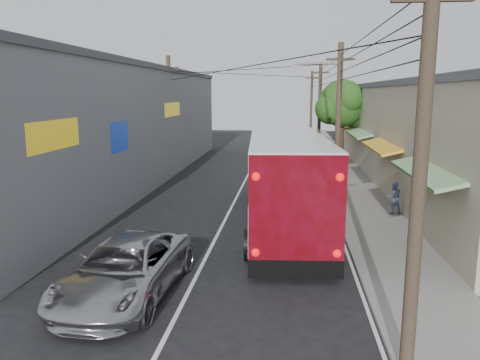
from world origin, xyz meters
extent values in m
plane|color=black|center=(0.00, 0.00, 0.00)|extent=(120.00, 120.00, 0.00)
cube|color=slate|center=(6.50, 20.00, 0.06)|extent=(3.00, 80.00, 0.12)
cube|color=#AFA88B|center=(11.00, 22.00, 3.00)|extent=(6.00, 40.00, 6.00)
cube|color=#4C4C51|center=(11.00, 22.00, 6.10)|extent=(6.20, 40.00, 0.30)
cube|color=#1E7B1B|center=(7.70, 6.00, 2.90)|extent=(1.39, 6.00, 0.46)
cube|color=orange|center=(7.70, 14.00, 2.90)|extent=(1.39, 6.00, 0.46)
cube|color=#1E7B1B|center=(7.70, 22.00, 2.90)|extent=(1.39, 6.00, 0.46)
cube|color=orange|center=(7.70, 30.00, 2.90)|extent=(1.39, 6.00, 0.46)
cube|color=#1E7B1B|center=(7.70, 38.00, 2.90)|extent=(1.39, 6.00, 0.46)
cube|color=gray|center=(-8.50, 18.00, 3.50)|extent=(7.00, 36.00, 7.00)
cube|color=#4C4C51|center=(-8.50, 18.00, 7.10)|extent=(7.20, 36.00, 0.30)
cube|color=yellow|center=(-5.05, 4.00, 4.20)|extent=(0.12, 3.50, 1.00)
cube|color=#1433A5|center=(-5.05, 10.00, 3.60)|extent=(0.12, 2.20, 1.40)
cube|color=yellow|center=(-5.05, 20.00, 4.50)|extent=(0.12, 4.00, 0.90)
cylinder|color=#473828|center=(5.20, -2.00, 4.00)|extent=(0.28, 0.28, 8.00)
cylinder|color=#473828|center=(5.20, 13.00, 4.00)|extent=(0.28, 0.28, 8.00)
cube|color=#473828|center=(5.20, 13.00, 7.20)|extent=(1.40, 0.12, 0.12)
cylinder|color=#473828|center=(5.20, 28.00, 4.00)|extent=(0.28, 0.28, 8.00)
cube|color=#473828|center=(5.20, 28.00, 7.20)|extent=(1.40, 0.12, 0.12)
cylinder|color=#473828|center=(5.20, 43.00, 4.00)|extent=(0.28, 0.28, 8.00)
cube|color=#473828|center=(5.20, 43.00, 7.20)|extent=(1.40, 0.12, 0.12)
cylinder|color=#473828|center=(-5.20, 20.00, 4.00)|extent=(0.28, 0.28, 8.00)
cube|color=#473828|center=(-5.20, 20.00, 7.20)|extent=(1.40, 0.12, 0.12)
cylinder|color=#59595E|center=(4.10, 13.00, 7.00)|extent=(2.20, 0.10, 0.10)
cube|color=#59595E|center=(3.00, 13.00, 6.90)|extent=(0.50, 0.18, 0.12)
cylinder|color=#3F2B19|center=(6.80, 26.00, 2.00)|extent=(0.44, 0.44, 4.00)
sphere|color=#214813|center=(6.80, 26.00, 4.80)|extent=(3.60, 3.60, 3.60)
sphere|color=#214813|center=(7.80, 26.60, 4.20)|extent=(2.60, 2.60, 2.60)
sphere|color=#214813|center=(5.90, 25.60, 4.40)|extent=(2.40, 2.40, 2.40)
sphere|color=#214813|center=(7.20, 25.00, 5.20)|extent=(2.20, 2.20, 2.20)
sphere|color=#214813|center=(6.50, 26.90, 5.00)|extent=(2.00, 2.00, 2.00)
cube|color=silver|center=(2.60, 8.99, 1.29)|extent=(3.67, 13.63, 2.13)
cube|color=black|center=(2.57, 9.55, 2.86)|extent=(3.55, 11.39, 1.12)
cube|color=silver|center=(2.60, 8.99, 3.65)|extent=(3.67, 13.63, 0.56)
cube|color=maroon|center=(3.04, 2.24, 2.25)|extent=(2.79, 0.27, 3.26)
cube|color=black|center=(3.04, 2.24, 0.51)|extent=(2.81, 0.29, 0.56)
sphere|color=red|center=(1.87, 2.13, 1.01)|extent=(0.25, 0.25, 0.25)
sphere|color=red|center=(4.22, 2.28, 1.01)|extent=(0.25, 0.25, 0.25)
sphere|color=red|center=(1.87, 2.13, 3.26)|extent=(0.25, 0.25, 0.25)
sphere|color=red|center=(4.22, 2.28, 3.26)|extent=(0.25, 0.25, 0.25)
cylinder|color=black|center=(1.51, 4.19, 0.56)|extent=(0.41, 1.14, 1.12)
cylinder|color=black|center=(4.31, 4.37, 0.56)|extent=(0.41, 1.14, 1.12)
cylinder|color=black|center=(0.99, 12.26, 0.56)|extent=(0.41, 1.14, 1.12)
cylinder|color=black|center=(3.79, 12.44, 0.56)|extent=(0.41, 1.14, 1.12)
cylinder|color=black|center=(0.88, 13.94, 0.56)|extent=(0.41, 1.14, 1.12)
cylinder|color=black|center=(3.68, 14.12, 0.56)|extent=(0.41, 1.14, 1.12)
imported|color=#B0B0B7|center=(-1.67, 1.00, 0.79)|extent=(2.93, 5.79, 1.57)
imported|color=#96979E|center=(4.41, 18.00, 0.83)|extent=(3.03, 5.98, 1.66)
imported|color=#29292E|center=(4.60, 24.56, 0.71)|extent=(1.69, 4.16, 1.41)
imported|color=black|center=(3.80, 31.07, 0.80)|extent=(2.21, 5.03, 1.61)
imported|color=pink|center=(5.67, 15.65, 0.95)|extent=(0.69, 0.54, 1.66)
imported|color=#9AADE0|center=(7.60, 10.67, 0.87)|extent=(0.84, 0.72, 1.51)
camera|label=1|loc=(2.77, -10.84, 5.59)|focal=35.00mm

